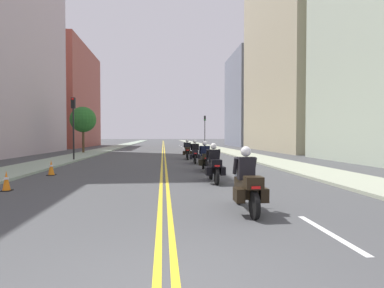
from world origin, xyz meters
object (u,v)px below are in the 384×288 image
at_px(motorcycle_4, 187,151).
at_px(traffic_cone_0, 51,168).
at_px(street_tree_0, 83,120).
at_px(motorcycle_3, 195,154).
at_px(traffic_light_far, 205,126).
at_px(motorcycle_2, 205,159).
at_px(motorcycle_0, 247,185).
at_px(motorcycle_1, 214,166).
at_px(traffic_cone_1, 6,181).
at_px(traffic_light_near, 73,117).

height_order(motorcycle_4, traffic_cone_0, motorcycle_4).
bearing_deg(street_tree_0, traffic_cone_0, -80.23).
relative_size(motorcycle_3, motorcycle_4, 0.93).
distance_m(motorcycle_3, traffic_cone_0, 9.38).
distance_m(traffic_light_far, street_tree_0, 21.93).
distance_m(motorcycle_2, traffic_light_far, 33.36).
xyz_separation_m(motorcycle_0, street_tree_0, (-10.52, 26.01, 2.93)).
distance_m(motorcycle_1, motorcycle_2, 4.08).
bearing_deg(motorcycle_3, motorcycle_1, -87.55).
relative_size(motorcycle_1, motorcycle_2, 0.98).
xyz_separation_m(motorcycle_0, traffic_cone_1, (-7.38, 3.57, -0.33)).
bearing_deg(motorcycle_2, motorcycle_3, 92.27).
height_order(motorcycle_0, motorcycle_2, motorcycle_0).
distance_m(traffic_cone_1, traffic_light_far, 40.22).
bearing_deg(motorcycle_0, traffic_light_near, 119.24).
bearing_deg(motorcycle_4, traffic_light_far, 81.40).
height_order(motorcycle_4, traffic_light_near, traffic_light_near).
xyz_separation_m(motorcycle_1, motorcycle_4, (-0.10, 12.39, 0.00)).
distance_m(motorcycle_4, traffic_light_near, 9.05).
relative_size(motorcycle_2, motorcycle_3, 1.10).
bearing_deg(motorcycle_3, motorcycle_0, -87.18).
height_order(motorcycle_2, traffic_cone_0, motorcycle_2).
relative_size(motorcycle_1, traffic_cone_1, 3.20).
bearing_deg(motorcycle_2, motorcycle_1, -91.36).
bearing_deg(street_tree_0, motorcycle_0, -67.98).
xyz_separation_m(traffic_cone_1, traffic_light_near, (-1.35, 12.62, 2.94)).
xyz_separation_m(motorcycle_0, motorcycle_3, (0.11, 13.38, -0.01)).
distance_m(motorcycle_1, traffic_light_near, 14.58).
relative_size(motorcycle_1, motorcycle_4, 1.00).
xyz_separation_m(motorcycle_3, traffic_cone_1, (-7.49, -9.80, -0.32)).
relative_size(motorcycle_2, traffic_light_far, 0.44).
height_order(traffic_cone_0, traffic_light_far, traffic_light_far).
xyz_separation_m(motorcycle_2, motorcycle_4, (-0.30, 8.31, 0.00)).
height_order(motorcycle_2, traffic_light_near, traffic_light_near).
relative_size(traffic_cone_0, street_tree_0, 0.15).
bearing_deg(traffic_cone_1, motorcycle_1, 9.46).
distance_m(traffic_cone_1, street_tree_0, 22.89).
distance_m(motorcycle_3, traffic_light_near, 9.64).
height_order(traffic_cone_1, traffic_light_far, traffic_light_far).
distance_m(motorcycle_4, street_tree_0, 13.95).
bearing_deg(motorcycle_4, motorcycle_1, -87.07).
xyz_separation_m(motorcycle_3, traffic_cone_0, (-7.48, -5.66, -0.30)).
relative_size(motorcycle_4, traffic_cone_0, 3.02).
relative_size(motorcycle_0, traffic_light_near, 0.47).
xyz_separation_m(motorcycle_0, motorcycle_4, (-0.12, 17.19, -0.00)).
xyz_separation_m(motorcycle_0, motorcycle_2, (0.18, 8.88, -0.00)).
distance_m(motorcycle_1, motorcycle_3, 8.58).
distance_m(motorcycle_4, traffic_cone_0, 11.93).
bearing_deg(traffic_light_near, traffic_cone_1, -83.90).
relative_size(motorcycle_3, traffic_cone_0, 2.80).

